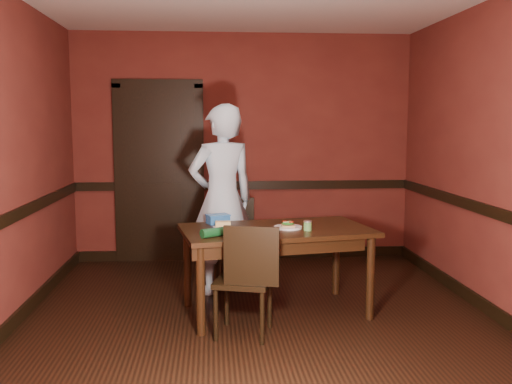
{
  "coord_description": "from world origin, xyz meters",
  "views": [
    {
      "loc": [
        -0.39,
        -4.57,
        1.66
      ],
      "look_at": [
        0.0,
        0.35,
        1.05
      ],
      "focal_mm": 40.0,
      "sensor_mm": 36.0,
      "label": 1
    }
  ],
  "objects": [
    {
      "name": "food_tub",
      "position": [
        -0.33,
        0.5,
        0.79
      ],
      "size": [
        0.23,
        0.2,
        0.08
      ],
      "rotation": [
        0.0,
        0.0,
        0.38
      ],
      "color": "blue",
      "rests_on": "dining_table"
    },
    {
      "name": "wall_right",
      "position": [
        2.0,
        0.0,
        1.35
      ],
      "size": [
        0.02,
        4.5,
        2.7
      ],
      "primitive_type": "cube",
      "color": "maroon",
      "rests_on": "ground"
    },
    {
      "name": "sandwich_plate",
      "position": [
        0.26,
        0.22,
        0.77
      ],
      "size": [
        0.24,
        0.24,
        0.06
      ],
      "rotation": [
        0.0,
        0.0,
        0.17
      ],
      "color": "white",
      "rests_on": "dining_table"
    },
    {
      "name": "dado_right",
      "position": [
        1.99,
        0.0,
        0.9
      ],
      "size": [
        0.03,
        4.5,
        0.1
      ],
      "primitive_type": "cube",
      "color": "black",
      "rests_on": "ground"
    },
    {
      "name": "floor",
      "position": [
        0.0,
        0.0,
        0.0
      ],
      "size": [
        4.0,
        4.5,
        0.01
      ],
      "primitive_type": "cube",
      "color": "black",
      "rests_on": "ground"
    },
    {
      "name": "wall_back",
      "position": [
        0.0,
        2.25,
        1.35
      ],
      "size": [
        4.0,
        0.02,
        2.7
      ],
      "primitive_type": "cube",
      "color": "maroon",
      "rests_on": "ground"
    },
    {
      "name": "baseboard_left",
      "position": [
        -1.99,
        0.0,
        0.06
      ],
      "size": [
        0.03,
        4.5,
        0.12
      ],
      "primitive_type": "cube",
      "color": "black",
      "rests_on": "ground"
    },
    {
      "name": "wall_front",
      "position": [
        0.0,
        -2.25,
        1.35
      ],
      "size": [
        4.0,
        0.02,
        2.7
      ],
      "primitive_type": "cube",
      "color": "maroon",
      "rests_on": "ground"
    },
    {
      "name": "chair_far",
      "position": [
        -0.13,
        1.04,
        0.44
      ],
      "size": [
        0.47,
        0.47,
        0.89
      ],
      "primitive_type": null,
      "rotation": [
        0.0,
        0.0,
        -0.15
      ],
      "color": "black",
      "rests_on": "floor"
    },
    {
      "name": "wrapped_veg",
      "position": [
        -0.35,
        -0.09,
        0.79
      ],
      "size": [
        0.26,
        0.2,
        0.07
      ],
      "primitive_type": "cylinder",
      "rotation": [
        0.0,
        1.57,
        0.56
      ],
      "color": "#0E3C1A",
      "rests_on": "dining_table"
    },
    {
      "name": "dado_back",
      "position": [
        0.0,
        2.23,
        0.9
      ],
      "size": [
        4.0,
        0.03,
        0.1
      ],
      "primitive_type": "cube",
      "color": "black",
      "rests_on": "ground"
    },
    {
      "name": "door",
      "position": [
        -1.0,
        2.22,
        1.09
      ],
      "size": [
        1.05,
        0.07,
        2.2
      ],
      "color": "black",
      "rests_on": "ground"
    },
    {
      "name": "sauce_jar",
      "position": [
        0.42,
        0.1,
        0.79
      ],
      "size": [
        0.07,
        0.07,
        0.08
      ],
      "rotation": [
        0.0,
        0.0,
        0.27
      ],
      "color": "#5A974C",
      "rests_on": "dining_table"
    },
    {
      "name": "baseboard_back",
      "position": [
        0.0,
        2.23,
        0.06
      ],
      "size": [
        4.0,
        0.03,
        0.12
      ],
      "primitive_type": "cube",
      "color": "black",
      "rests_on": "ground"
    },
    {
      "name": "dado_left",
      "position": [
        -1.99,
        0.0,
        0.9
      ],
      "size": [
        0.03,
        4.5,
        0.1
      ],
      "primitive_type": "cube",
      "color": "black",
      "rests_on": "ground"
    },
    {
      "name": "dining_table",
      "position": [
        0.16,
        0.24,
        0.37
      ],
      "size": [
        1.73,
        1.17,
        0.75
      ],
      "primitive_type": "cube",
      "rotation": [
        0.0,
        0.0,
        0.18
      ],
      "color": "black",
      "rests_on": "floor"
    },
    {
      "name": "wall_left",
      "position": [
        -2.0,
        0.0,
        1.35
      ],
      "size": [
        0.02,
        4.5,
        2.7
      ],
      "primitive_type": "cube",
      "color": "maroon",
      "rests_on": "ground"
    },
    {
      "name": "person",
      "position": [
        -0.29,
        0.89,
        0.91
      ],
      "size": [
        0.78,
        0.64,
        1.83
      ],
      "primitive_type": "imported",
      "rotation": [
        0.0,
        0.0,
        3.5
      ],
      "color": "silver",
      "rests_on": "floor"
    },
    {
      "name": "chair_near",
      "position": [
        -0.15,
        -0.26,
        0.45
      ],
      "size": [
        0.51,
        0.51,
        0.89
      ],
      "primitive_type": null,
      "rotation": [
        0.0,
        0.0,
        2.88
      ],
      "color": "black",
      "rests_on": "floor"
    },
    {
      "name": "cheese_saucer",
      "position": [
        -0.29,
        0.29,
        0.77
      ],
      "size": [
        0.17,
        0.17,
        0.05
      ],
      "rotation": [
        0.0,
        0.0,
        0.14
      ],
      "color": "white",
      "rests_on": "dining_table"
    },
    {
      "name": "baseboard_right",
      "position": [
        1.99,
        0.0,
        0.06
      ],
      "size": [
        0.03,
        4.5,
        0.12
      ],
      "primitive_type": "cube",
      "color": "black",
      "rests_on": "ground"
    }
  ]
}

